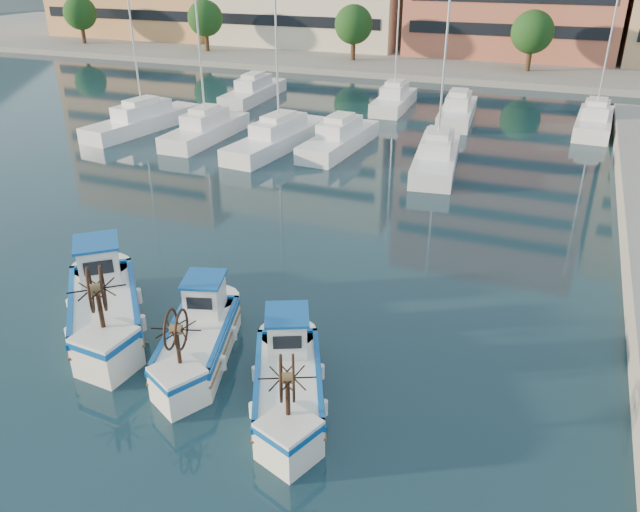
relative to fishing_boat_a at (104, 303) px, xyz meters
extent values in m
plane|color=#1B3B46|center=(4.30, -1.46, -0.89)|extent=(300.00, 300.00, 0.00)
cube|color=gray|center=(4.30, 65.54, -0.59)|extent=(180.00, 40.00, 0.60)
cylinder|color=#3F2B19|center=(-45.70, 52.04, 0.61)|extent=(0.50, 0.50, 3.00)
sphere|color=#1F4D1B|center=(-45.70, 52.04, 3.31)|extent=(4.00, 4.00, 4.00)
cylinder|color=#3F2B19|center=(-27.70, 52.04, 0.61)|extent=(0.50, 0.50, 3.00)
sphere|color=#1F4D1B|center=(-27.70, 52.04, 3.31)|extent=(4.00, 4.00, 4.00)
cylinder|color=#3F2B19|center=(-9.70, 52.04, 0.61)|extent=(0.50, 0.50, 3.00)
sphere|color=#1F4D1B|center=(-9.70, 52.04, 3.31)|extent=(4.00, 4.00, 4.00)
cylinder|color=#3F2B19|center=(8.30, 52.04, 0.61)|extent=(0.50, 0.50, 3.00)
sphere|color=#1F4D1B|center=(8.30, 52.04, 3.31)|extent=(4.00, 4.00, 4.00)
cube|color=white|center=(-14.19, 21.34, -0.39)|extent=(3.47, 9.68, 1.00)
cylinder|color=silver|center=(-14.19, 21.34, 5.11)|extent=(0.12, 0.12, 11.00)
cube|color=white|center=(-8.90, 20.84, -0.39)|extent=(2.25, 8.01, 1.00)
cylinder|color=silver|center=(-8.90, 20.84, 5.11)|extent=(0.12, 0.12, 11.00)
cube|color=white|center=(-3.65, 20.87, -0.39)|extent=(3.18, 10.01, 1.00)
cylinder|color=silver|center=(-3.65, 20.87, 5.11)|extent=(0.12, 0.12, 11.00)
cube|color=white|center=(-0.04, 21.98, -0.39)|extent=(2.65, 8.24, 1.00)
cube|color=white|center=(6.32, 20.67, -0.39)|extent=(3.36, 8.90, 1.00)
cylinder|color=silver|center=(6.32, 20.67, 5.11)|extent=(0.12, 0.12, 11.00)
cube|color=white|center=(-11.66, 32.90, -0.39)|extent=(2.76, 9.26, 1.00)
cube|color=white|center=(0.02, 34.01, -0.39)|extent=(2.59, 7.50, 1.00)
cylinder|color=silver|center=(0.02, 34.01, 5.11)|extent=(0.12, 0.12, 11.00)
cube|color=white|center=(5.31, 32.23, -0.39)|extent=(2.91, 8.25, 1.00)
cube|color=white|center=(14.54, 32.77, -0.39)|extent=(2.55, 8.00, 1.00)
cylinder|color=silver|center=(14.54, 32.77, 5.11)|extent=(0.12, 0.12, 11.00)
cube|color=white|center=(0.11, -0.12, -0.29)|extent=(4.68, 4.98, 1.20)
cube|color=#0B4A98|center=(0.11, -0.12, 0.16)|extent=(4.82, 5.13, 0.18)
cube|color=blue|center=(0.11, -0.12, 0.09)|extent=(4.03, 4.32, 0.07)
cube|color=white|center=(-0.79, 0.92, 0.93)|extent=(1.92, 1.94, 1.26)
cube|color=#0B4A98|center=(-0.79, 0.92, 1.62)|extent=(2.16, 2.19, 0.09)
cylinder|color=#331E14|center=(1.45, -1.68, 0.97)|extent=(0.14, 0.14, 1.32)
cylinder|color=brown|center=(1.45, -1.68, 1.68)|extent=(0.49, 0.48, 0.32)
torus|color=#331E14|center=(1.32, -1.79, 1.68)|extent=(0.93, 1.07, 1.34)
torus|color=#331E14|center=(1.57, -1.57, 1.68)|extent=(0.93, 1.07, 1.34)
cube|color=white|center=(3.79, -0.45, -0.39)|extent=(2.87, 4.38, 1.01)
cube|color=#0B4A98|center=(3.79, -0.45, 0.00)|extent=(2.95, 4.51, 0.15)
cube|color=blue|center=(3.79, -0.45, -0.06)|extent=(2.38, 3.88, 0.06)
cube|color=white|center=(3.44, 0.65, 0.65)|extent=(1.39, 1.51, 1.06)
cube|color=#0B4A98|center=(3.44, 0.65, 1.23)|extent=(1.57, 1.69, 0.08)
cylinder|color=#331E14|center=(4.31, -2.10, 0.68)|extent=(0.12, 0.12, 1.12)
cylinder|color=brown|center=(4.31, -2.10, 1.28)|extent=(0.38, 0.35, 0.27)
torus|color=#331E14|center=(4.17, -2.15, 1.28)|extent=(0.40, 1.10, 1.13)
torus|color=#331E14|center=(4.45, -2.06, 1.28)|extent=(0.40, 1.10, 1.13)
cube|color=white|center=(7.16, -1.33, -0.38)|extent=(3.30, 4.42, 1.02)
cube|color=#0B4A98|center=(7.16, -1.33, 0.00)|extent=(3.40, 4.56, 0.15)
cube|color=blue|center=(7.16, -1.33, -0.06)|extent=(2.78, 3.89, 0.06)
cube|color=white|center=(6.67, -0.27, 0.66)|extent=(1.50, 1.59, 1.07)
cube|color=#0B4A98|center=(6.67, -0.27, 1.24)|extent=(1.69, 1.78, 0.08)
cylinder|color=#331E14|center=(7.89, -2.91, 0.69)|extent=(0.12, 0.12, 1.12)
cylinder|color=brown|center=(7.89, -2.91, 1.29)|extent=(0.40, 0.38, 0.27)
torus|color=#331E14|center=(7.76, -2.97, 1.29)|extent=(0.54, 1.06, 1.13)
torus|color=#331E14|center=(8.03, -2.85, 1.29)|extent=(0.54, 1.06, 1.13)
camera|label=1|loc=(13.01, -13.52, 10.21)|focal=35.00mm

